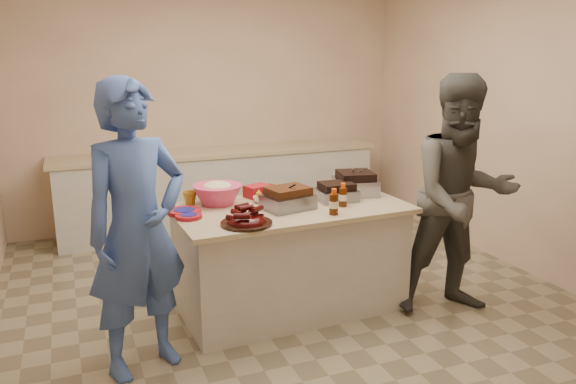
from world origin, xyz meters
name	(u,v)px	position (x,y,z in m)	size (l,w,h in m)	color
room	(295,305)	(0.00, 0.00, 0.00)	(4.50, 5.00, 2.70)	beige
back_counter	(221,189)	(0.00, 2.20, 0.45)	(3.60, 0.64, 0.90)	beige
island	(290,307)	(-0.04, -0.01, 0.00)	(1.75, 0.92, 0.83)	beige
rib_platter	(247,225)	(-0.49, -0.33, 0.83)	(0.35, 0.35, 0.14)	#3F0404
pulled_pork_tray	(288,209)	(-0.08, -0.07, 0.83)	(0.35, 0.27, 0.11)	#47230F
brisket_tray	(336,200)	(0.36, 0.01, 0.83)	(0.30, 0.25, 0.09)	black
roasting_pan	(355,194)	(0.59, 0.13, 0.83)	(0.32, 0.32, 0.13)	gray
coleslaw_bowl	(218,204)	(-0.54, 0.25, 0.83)	(0.38, 0.38, 0.26)	#D33864
sausage_plate	(273,195)	(-0.04, 0.35, 0.83)	(0.29, 0.29, 0.05)	silver
mac_cheese_dish	(351,188)	(0.66, 0.33, 0.83)	(0.33, 0.24, 0.09)	gold
bbq_bottle_a	(334,214)	(0.16, -0.33, 0.83)	(0.06, 0.06, 0.19)	#3E1704
bbq_bottle_b	(343,206)	(0.32, -0.16, 0.83)	(0.06, 0.06, 0.18)	#3E1704
mustard_bottle	(259,202)	(-0.23, 0.18, 0.83)	(0.04, 0.04, 0.11)	gold
sauce_bowl	(263,202)	(-0.20, 0.17, 0.83)	(0.15, 0.05, 0.15)	silver
plate_stack_large	(185,214)	(-0.83, 0.09, 0.83)	(0.24, 0.24, 0.03)	maroon
plate_stack_small	(189,218)	(-0.82, -0.03, 0.83)	(0.19, 0.19, 0.03)	maroon
plastic_cup	(190,204)	(-0.73, 0.32, 0.83)	(0.11, 0.10, 0.11)	#A26815
basket_stack	(257,197)	(-0.18, 0.35, 0.83)	(0.19, 0.14, 0.09)	maroon
guest_blue	(147,365)	(-1.22, -0.45, 0.00)	(0.67, 1.84, 0.44)	#3E5CA9
guest_gray	(452,308)	(1.14, -0.51, 0.00)	(0.88, 1.82, 0.69)	#4D4C46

